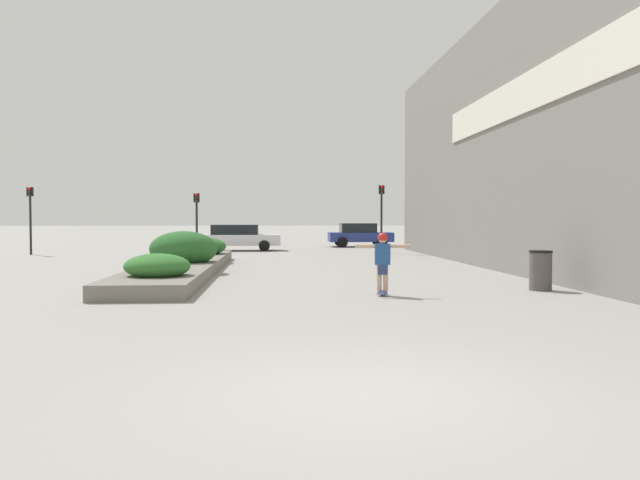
{
  "coord_description": "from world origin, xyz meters",
  "views": [
    {
      "loc": [
        -0.96,
        -6.4,
        1.83
      ],
      "look_at": [
        0.92,
        18.86,
        0.94
      ],
      "focal_mm": 35.0,
      "sensor_mm": 36.0,
      "label": 1
    }
  ],
  "objects": [
    {
      "name": "traffic_light_left",
      "position": [
        -4.8,
        25.1,
        2.12
      ],
      "size": [
        0.28,
        0.3,
        3.07
      ],
      "color": "black",
      "rests_on": "ground_plane"
    },
    {
      "name": "skateboard",
      "position": [
        1.6,
        8.13,
        0.07
      ],
      "size": [
        0.28,
        0.64,
        0.09
      ],
      "rotation": [
        0.0,
        0.0,
        -0.1
      ],
      "color": "navy",
      "rests_on": "ground_plane"
    },
    {
      "name": "ground_plane",
      "position": [
        0.0,
        0.0,
        0.0
      ],
      "size": [
        300.0,
        300.0,
        0.0
      ],
      "primitive_type": "plane",
      "color": "gray"
    },
    {
      "name": "building_wall_right",
      "position": [
        7.01,
        13.79,
        4.62
      ],
      "size": [
        0.67,
        31.83,
        9.21
      ],
      "color": "gray",
      "rests_on": "ground_plane"
    },
    {
      "name": "planter_box",
      "position": [
        -3.96,
        14.93,
        0.44
      ],
      "size": [
        2.34,
        14.57,
        1.4
      ],
      "color": "slate",
      "rests_on": "ground_plane"
    },
    {
      "name": "skateboarder",
      "position": [
        1.6,
        8.13,
        0.94
      ],
      "size": [
        1.3,
        0.24,
        1.39
      ],
      "rotation": [
        0.0,
        0.0,
        -0.1
      ],
      "color": "tan",
      "rests_on": "skateboard"
    },
    {
      "name": "trash_bin",
      "position": [
        5.78,
        8.87,
        0.51
      ],
      "size": [
        0.58,
        0.58,
        1.01
      ],
      "color": "#514C47",
      "rests_on": "ground_plane"
    },
    {
      "name": "car_leftmost",
      "position": [
        4.53,
        33.23,
        0.79
      ],
      "size": [
        4.06,
        2.05,
        1.51
      ],
      "rotation": [
        0.0,
        0.0,
        -1.57
      ],
      "color": "navy",
      "rests_on": "ground_plane"
    },
    {
      "name": "traffic_light_far_left",
      "position": [
        -13.13,
        25.79,
        2.31
      ],
      "size": [
        0.28,
        0.3,
        3.38
      ],
      "color": "black",
      "rests_on": "ground_plane"
    },
    {
      "name": "traffic_light_right",
      "position": [
        4.64,
        25.73,
        2.41
      ],
      "size": [
        0.28,
        0.3,
        3.54
      ],
      "color": "black",
      "rests_on": "ground_plane"
    },
    {
      "name": "car_center_left",
      "position": [
        -3.01,
        29.03,
        0.77
      ],
      "size": [
        4.72,
        1.98,
        1.46
      ],
      "rotation": [
        0.0,
        0.0,
        -1.57
      ],
      "color": "silver",
      "rests_on": "ground_plane"
    }
  ]
}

